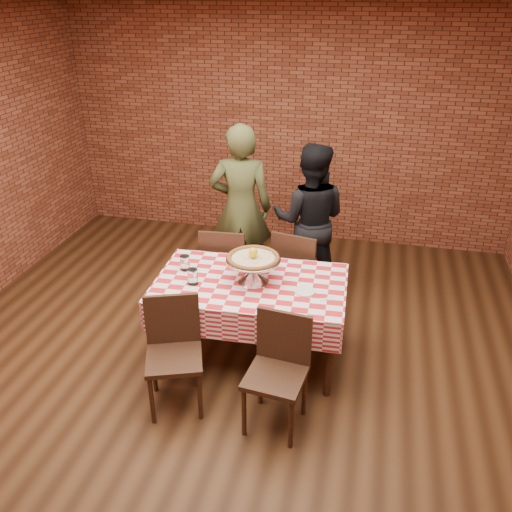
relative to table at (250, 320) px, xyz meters
name	(u,v)px	position (x,y,z in m)	size (l,w,h in m)	color
ground	(221,376)	(-0.17, -0.35, -0.38)	(6.00, 6.00, 0.00)	black
back_wall	(288,125)	(-0.17, 2.65, 1.08)	(5.50, 5.50, 0.00)	brown
table	(250,320)	(0.00, 0.00, 0.00)	(1.58, 0.95, 0.75)	#3E2618
tablecloth	(250,296)	(0.00, 0.00, 0.25)	(1.62, 0.98, 0.27)	red
pizza_stand	(253,270)	(0.02, 0.02, 0.49)	(0.47, 0.47, 0.21)	silver
pizza	(253,259)	(0.02, 0.02, 0.60)	(0.44, 0.44, 0.03)	beige
lemon	(253,253)	(0.02, 0.02, 0.65)	(0.07, 0.07, 0.09)	yellow
water_glass_left	(193,277)	(-0.46, -0.13, 0.45)	(0.08, 0.08, 0.13)	white
water_glass_right	(185,263)	(-0.60, 0.08, 0.45)	(0.08, 0.08, 0.13)	white
side_plate	(305,292)	(0.47, -0.06, 0.39)	(0.17, 0.17, 0.01)	white
sweetener_packet_a	(324,300)	(0.63, -0.14, 0.39)	(0.05, 0.04, 0.01)	white
sweetener_packet_b	(329,299)	(0.68, -0.12, 0.39)	(0.05, 0.04, 0.01)	white
condiment_caddy	(266,258)	(0.06, 0.31, 0.45)	(0.10, 0.08, 0.14)	silver
chair_near_left	(174,358)	(-0.42, -0.74, 0.07)	(0.42, 0.42, 0.90)	#3E2618
chair_near_right	(275,377)	(0.38, -0.78, 0.07)	(0.42, 0.42, 0.90)	#3E2618
chair_far_left	(227,266)	(-0.43, 0.76, 0.09)	(0.44, 0.44, 0.92)	#3E2618
chair_far_right	(300,270)	(0.30, 0.84, 0.09)	(0.44, 0.44, 0.92)	#3E2618
diner_olive	(241,208)	(-0.41, 1.25, 0.52)	(0.65, 0.43, 1.79)	#464A27
diner_black	(310,220)	(0.32, 1.30, 0.43)	(0.79, 0.61, 1.62)	black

